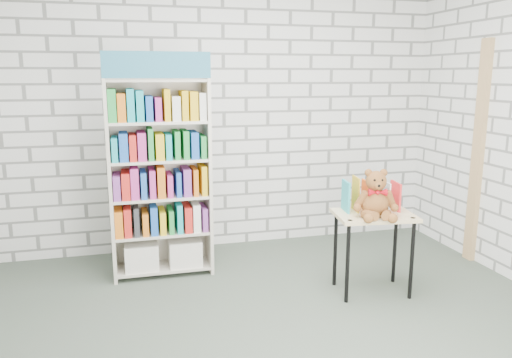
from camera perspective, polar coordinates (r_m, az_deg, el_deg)
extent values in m
plane|color=#414C40|center=(3.63, 3.01, -17.45)|extent=(4.50, 4.50, 0.00)
cube|color=silver|center=(5.12, -3.68, 7.61)|extent=(4.50, 0.02, 2.80)
cube|color=beige|center=(4.46, -16.29, -0.32)|extent=(0.03, 0.34, 1.75)
cube|color=beige|center=(4.51, -5.52, 0.24)|extent=(0.03, 0.34, 1.75)
cube|color=beige|center=(4.62, -11.02, 0.36)|extent=(0.87, 0.02, 1.75)
cube|color=teal|center=(4.21, -11.25, 12.68)|extent=(0.87, 0.02, 0.21)
cube|color=beige|center=(4.70, -10.49, -9.82)|extent=(0.82, 0.32, 0.02)
cube|color=beige|center=(4.58, -10.64, -5.98)|extent=(0.82, 0.32, 0.02)
cube|color=beige|center=(4.50, -10.80, -1.97)|extent=(0.82, 0.32, 0.02)
cube|color=beige|center=(4.43, -10.96, 2.17)|extent=(0.82, 0.32, 0.02)
cube|color=beige|center=(4.39, -11.13, 6.42)|extent=(0.82, 0.32, 0.02)
cube|color=beige|center=(4.37, -11.32, 10.99)|extent=(0.82, 0.32, 0.02)
cube|color=silver|center=(4.64, -12.96, -8.49)|extent=(0.29, 0.28, 0.23)
cube|color=silver|center=(4.67, -8.15, -8.19)|extent=(0.29, 0.28, 0.23)
cube|color=yellow|center=(4.54, -10.69, -4.47)|extent=(0.82, 0.28, 0.23)
cube|color=blue|center=(4.46, -10.85, -0.40)|extent=(0.82, 0.28, 0.23)
cube|color=green|center=(4.40, -11.02, 3.80)|extent=(0.82, 0.28, 0.23)
cube|color=orange|center=(4.37, -11.19, 8.09)|extent=(0.82, 0.28, 0.23)
cube|color=#DEC585|center=(4.16, 13.37, -4.05)|extent=(0.68, 0.51, 0.03)
cylinder|color=black|center=(4.03, 10.42, -9.50)|extent=(0.03, 0.03, 0.65)
cylinder|color=black|center=(4.33, 9.05, -7.92)|extent=(0.03, 0.03, 0.65)
cylinder|color=black|center=(4.22, 17.37, -8.88)|extent=(0.03, 0.03, 0.65)
cylinder|color=black|center=(4.50, 15.58, -7.43)|extent=(0.03, 0.03, 0.65)
cylinder|color=black|center=(3.93, 10.70, -4.69)|extent=(0.04, 0.04, 0.01)
cylinder|color=black|center=(4.11, 17.49, -4.29)|extent=(0.04, 0.04, 0.01)
cube|color=#2AADB8|center=(4.15, 10.23, -1.90)|extent=(0.04, 0.19, 0.26)
cube|color=gold|center=(4.17, 11.34, -1.85)|extent=(0.04, 0.19, 0.26)
cube|color=#E75A19|center=(4.20, 12.43, -1.81)|extent=(0.04, 0.19, 0.26)
cube|color=black|center=(4.23, 13.52, -1.77)|extent=(0.04, 0.19, 0.26)
cube|color=white|center=(4.26, 14.58, -1.73)|extent=(0.04, 0.19, 0.26)
cube|color=red|center=(4.29, 15.63, -1.68)|extent=(0.04, 0.19, 0.26)
ellipsoid|color=brown|center=(4.05, 13.44, -2.62)|extent=(0.23, 0.19, 0.23)
sphere|color=brown|center=(4.00, 13.57, -0.25)|extent=(0.16, 0.16, 0.16)
sphere|color=brown|center=(3.99, 12.74, 0.71)|extent=(0.06, 0.06, 0.06)
sphere|color=brown|center=(4.02, 14.38, 0.71)|extent=(0.06, 0.06, 0.06)
sphere|color=brown|center=(3.94, 13.78, -0.75)|extent=(0.06, 0.06, 0.06)
sphere|color=black|center=(3.93, 13.42, -0.14)|extent=(0.02, 0.02, 0.02)
sphere|color=black|center=(3.94, 14.21, -0.14)|extent=(0.02, 0.02, 0.02)
sphere|color=black|center=(3.92, 13.89, -0.76)|extent=(0.02, 0.02, 0.02)
cylinder|color=brown|center=(3.99, 11.95, -2.27)|extent=(0.12, 0.11, 0.16)
cylinder|color=brown|center=(4.05, 15.09, -2.23)|extent=(0.12, 0.09, 0.16)
sphere|color=brown|center=(3.99, 11.51, -3.23)|extent=(0.06, 0.06, 0.06)
sphere|color=brown|center=(4.06, 15.54, -3.17)|extent=(0.06, 0.06, 0.06)
cylinder|color=brown|center=(3.94, 12.86, -4.03)|extent=(0.08, 0.17, 0.09)
cylinder|color=brown|center=(3.97, 14.68, -3.99)|extent=(0.15, 0.18, 0.09)
sphere|color=brown|center=(3.87, 12.72, -4.42)|extent=(0.08, 0.08, 0.08)
sphere|color=brown|center=(3.91, 15.34, -4.36)|extent=(0.08, 0.08, 0.08)
cone|color=#B70B16|center=(3.95, 13.20, -1.50)|extent=(0.08, 0.07, 0.06)
cone|color=#B70B16|center=(3.97, 14.26, -1.50)|extent=(0.08, 0.07, 0.06)
sphere|color=#B70B16|center=(3.96, 13.74, -1.51)|extent=(0.03, 0.03, 0.03)
cube|color=tan|center=(5.15, 24.02, 2.71)|extent=(0.05, 0.12, 2.10)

